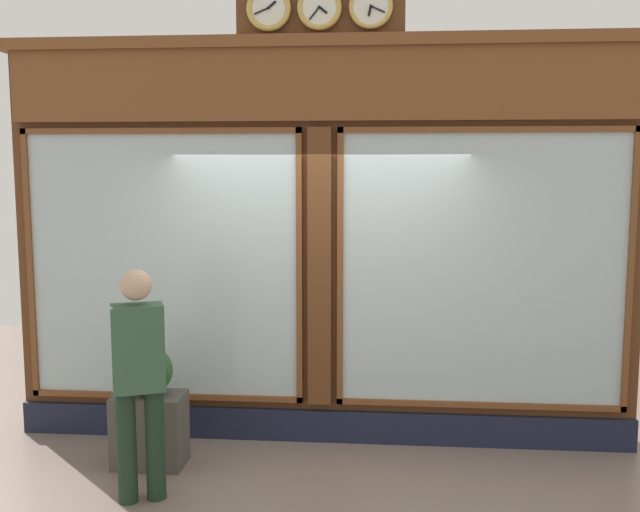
# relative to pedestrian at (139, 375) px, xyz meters

# --- Properties ---
(shop_facade) EXTENTS (5.48, 0.42, 3.96)m
(shop_facade) POSITION_rel_pedestrian_xyz_m (-1.18, -1.38, 0.82)
(shop_facade) COLOR #5B3319
(shop_facade) RESTS_ON ground_plane
(pedestrian) EXTENTS (0.42, 0.34, 1.69)m
(pedestrian) POSITION_rel_pedestrian_xyz_m (0.00, 0.00, 0.00)
(pedestrian) COLOR #1C2F21
(pedestrian) RESTS_ON ground_plane
(planter_box) EXTENTS (0.56, 0.36, 0.59)m
(planter_box) POSITION_rel_pedestrian_xyz_m (0.14, -0.61, -0.64)
(planter_box) COLOR #4C4742
(planter_box) RESTS_ON ground_plane
(planter_shrub) EXTENTS (0.39, 0.39, 0.39)m
(planter_shrub) POSITION_rel_pedestrian_xyz_m (0.14, -0.61, -0.15)
(planter_shrub) COLOR #285623
(planter_shrub) RESTS_ON planter_box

